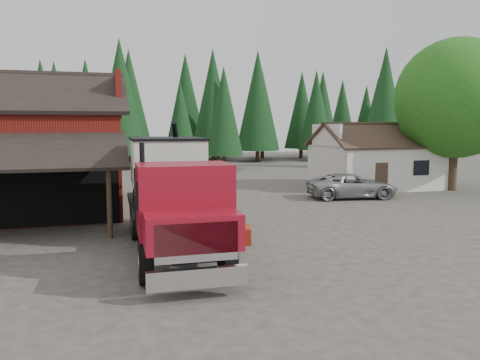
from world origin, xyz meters
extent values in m
plane|color=#423B34|center=(0.00, 0.00, 0.00)|extent=(120.00, 120.00, 0.00)
cube|color=black|center=(-11.00, 12.50, 6.00)|extent=(12.80, 5.53, 2.35)
cube|color=maroon|center=(-5.00, 10.00, 6.00)|extent=(0.25, 7.00, 2.00)
cylinder|color=#382619|center=(-5.60, 2.10, 1.40)|extent=(0.20, 0.20, 2.80)
cube|color=silver|center=(13.00, 13.00, 1.50)|extent=(8.00, 6.00, 3.00)
cube|color=#38281E|center=(13.00, 11.50, 3.75)|extent=(8.60, 3.42, 1.80)
cube|color=#38281E|center=(13.00, 14.50, 3.75)|extent=(8.60, 3.42, 1.80)
cube|color=silver|center=(9.00, 13.00, 3.75)|extent=(0.20, 4.20, 1.50)
cube|color=silver|center=(17.00, 13.00, 3.75)|extent=(0.20, 4.20, 1.50)
cube|color=#38281E|center=(11.50, 9.98, 1.00)|extent=(0.90, 0.06, 2.00)
cube|color=black|center=(14.50, 9.98, 1.60)|extent=(1.20, 0.06, 1.00)
cylinder|color=#382619|center=(17.00, 10.00, 1.60)|extent=(0.60, 0.60, 3.20)
sphere|color=#1D6116|center=(17.00, 10.00, 6.20)|extent=(8.00, 8.00, 8.00)
sphere|color=#1D6116|center=(15.80, 10.80, 5.00)|extent=(4.40, 4.40, 4.40)
sphere|color=#1D6116|center=(18.00, 9.20, 5.30)|extent=(4.80, 4.80, 4.80)
cylinder|color=#382619|center=(6.00, 30.00, 0.80)|extent=(0.44, 0.44, 1.60)
cone|color=#113318|center=(6.00, 30.00, 5.90)|extent=(3.96, 3.96, 9.00)
cylinder|color=#382619|center=(22.00, 26.00, 0.80)|extent=(0.44, 0.44, 1.60)
cone|color=#113318|center=(22.00, 26.00, 6.90)|extent=(4.84, 4.84, 11.00)
cylinder|color=#382619|center=(-4.00, 34.00, 0.80)|extent=(0.44, 0.44, 1.60)
cone|color=#113318|center=(-4.00, 34.00, 7.40)|extent=(5.28, 5.28, 12.00)
cylinder|color=black|center=(-4.72, -3.67, 0.61)|extent=(0.41, 1.22, 1.21)
cylinder|color=black|center=(-2.40, -3.71, 0.61)|extent=(0.41, 1.22, 1.21)
cylinder|color=black|center=(-4.62, 1.61, 0.61)|extent=(0.41, 1.22, 1.21)
cylinder|color=black|center=(-2.31, 1.57, 0.61)|extent=(0.41, 1.22, 1.21)
cylinder|color=black|center=(-4.59, 3.16, 0.61)|extent=(0.41, 1.22, 1.21)
cylinder|color=black|center=(-2.28, 3.11, 0.61)|extent=(0.41, 1.22, 1.21)
cube|color=black|center=(-3.50, -0.17, 1.05)|extent=(1.38, 9.49, 0.44)
cube|color=silver|center=(-3.59, -5.40, 0.61)|extent=(2.54, 0.24, 0.50)
cube|color=silver|center=(-3.59, -5.29, 1.49)|extent=(2.09, 0.15, 0.99)
cube|color=maroon|center=(-3.58, -4.63, 1.65)|extent=(2.50, 1.48, 0.94)
cube|color=maroon|center=(-3.55, -3.20, 2.26)|extent=(2.68, 1.92, 2.04)
cube|color=black|center=(-3.57, -4.08, 2.59)|extent=(2.31, 0.13, 0.99)
cylinder|color=black|center=(-4.63, -2.19, 2.86)|extent=(0.16, 0.16, 1.98)
cube|color=black|center=(-3.53, -2.10, 2.20)|extent=(2.70, 0.18, 1.76)
cube|color=black|center=(-3.47, 1.37, 1.34)|extent=(2.92, 6.44, 0.18)
cube|color=silver|center=(-3.47, 1.37, 2.97)|extent=(2.60, 3.68, 1.76)
cone|color=silver|center=(-3.47, 1.37, 1.87)|extent=(2.47, 2.47, 0.77)
cube|color=black|center=(-3.47, 1.37, 3.88)|extent=(2.71, 3.79, 0.09)
cylinder|color=black|center=(-2.78, 2.90, 2.86)|extent=(0.86, 2.40, 3.36)
cube|color=maroon|center=(-4.08, 4.03, 1.65)|extent=(0.68, 0.89, 0.50)
cylinder|color=silver|center=(-2.27, -2.50, 0.94)|extent=(0.64, 1.11, 0.62)
imported|color=#9DA0A4|center=(8.68, 8.75, 0.75)|extent=(5.68, 3.24, 1.50)
cube|color=#9C2211|center=(-0.88, 0.06, 0.30)|extent=(0.95, 1.24, 0.60)
camera|label=1|loc=(-5.69, -16.44, 4.33)|focal=35.00mm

